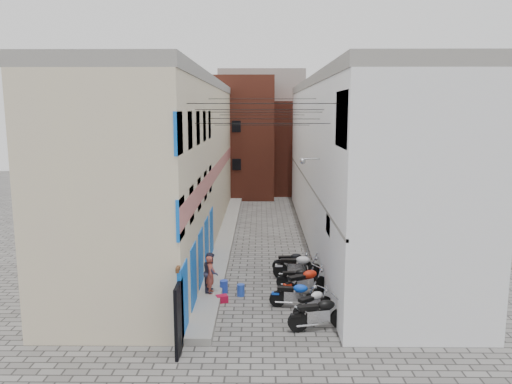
{
  "coord_description": "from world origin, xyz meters",
  "views": [
    {
      "loc": [
        -0.06,
        -14.55,
        7.3
      ],
      "look_at": [
        -0.32,
        11.46,
        3.0
      ],
      "focal_mm": 35.0,
      "sensor_mm": 36.0,
      "label": 1
    }
  ],
  "objects_px": {
    "motorcycle_g": "(292,261)",
    "water_jug_far": "(224,287)",
    "water_jug_near": "(241,290)",
    "red_crate": "(222,299)",
    "motorcycle_b": "(313,302)",
    "motorcycle_a": "(319,312)",
    "motorcycle_e": "(297,277)",
    "motorcycle_d": "(305,281)",
    "motorcycle_c": "(295,293)",
    "person_a": "(211,274)",
    "motorcycle_f": "(298,265)",
    "person_b": "(211,272)"
  },
  "relations": [
    {
      "from": "motorcycle_g",
      "to": "red_crate",
      "type": "distance_m",
      "value": 4.72
    },
    {
      "from": "water_jug_near",
      "to": "water_jug_far",
      "type": "xyz_separation_m",
      "value": [
        -0.7,
        0.35,
        0.02
      ]
    },
    {
      "from": "water_jug_near",
      "to": "motorcycle_g",
      "type": "bearing_deg",
      "value": 54.06
    },
    {
      "from": "water_jug_far",
      "to": "person_b",
      "type": "bearing_deg",
      "value": -132.68
    },
    {
      "from": "motorcycle_b",
      "to": "water_jug_near",
      "type": "height_order",
      "value": "motorcycle_b"
    },
    {
      "from": "motorcycle_f",
      "to": "motorcycle_e",
      "type": "bearing_deg",
      "value": -4.24
    },
    {
      "from": "motorcycle_c",
      "to": "water_jug_far",
      "type": "xyz_separation_m",
      "value": [
        -2.76,
        1.51,
        -0.3
      ]
    },
    {
      "from": "motorcycle_b",
      "to": "red_crate",
      "type": "relative_size",
      "value": 4.21
    },
    {
      "from": "motorcycle_g",
      "to": "water_jug_far",
      "type": "xyz_separation_m",
      "value": [
        -2.91,
        -2.69,
        -0.26
      ]
    },
    {
      "from": "motorcycle_a",
      "to": "motorcycle_e",
      "type": "bearing_deg",
      "value": 174.26
    },
    {
      "from": "person_b",
      "to": "motorcycle_f",
      "type": "bearing_deg",
      "value": -56.37
    },
    {
      "from": "motorcycle_f",
      "to": "motorcycle_g",
      "type": "bearing_deg",
      "value": -167.21
    },
    {
      "from": "motorcycle_d",
      "to": "motorcycle_b",
      "type": "bearing_deg",
      "value": -25.43
    },
    {
      "from": "person_a",
      "to": "water_jug_far",
      "type": "relative_size",
      "value": 2.9
    },
    {
      "from": "motorcycle_b",
      "to": "motorcycle_f",
      "type": "xyz_separation_m",
      "value": [
        -0.26,
        3.96,
        0.1
      ]
    },
    {
      "from": "motorcycle_a",
      "to": "motorcycle_f",
      "type": "relative_size",
      "value": 1.01
    },
    {
      "from": "motorcycle_e",
      "to": "person_b",
      "type": "bearing_deg",
      "value": -71.79
    },
    {
      "from": "motorcycle_f",
      "to": "motorcycle_b",
      "type": "bearing_deg",
      "value": 5.28
    },
    {
      "from": "motorcycle_a",
      "to": "water_jug_far",
      "type": "distance_m",
      "value": 4.86
    },
    {
      "from": "motorcycle_c",
      "to": "red_crate",
      "type": "relative_size",
      "value": 4.47
    },
    {
      "from": "motorcycle_a",
      "to": "motorcycle_c",
      "type": "height_order",
      "value": "motorcycle_a"
    },
    {
      "from": "water_jug_far",
      "to": "motorcycle_a",
      "type": "bearing_deg",
      "value": -44.64
    },
    {
      "from": "motorcycle_g",
      "to": "person_a",
      "type": "height_order",
      "value": "person_a"
    },
    {
      "from": "water_jug_far",
      "to": "motorcycle_g",
      "type": "bearing_deg",
      "value": 42.82
    },
    {
      "from": "person_a",
      "to": "red_crate",
      "type": "relative_size",
      "value": 3.46
    },
    {
      "from": "motorcycle_a",
      "to": "motorcycle_e",
      "type": "xyz_separation_m",
      "value": [
        -0.47,
        3.95,
        -0.14
      ]
    },
    {
      "from": "motorcycle_g",
      "to": "water_jug_far",
      "type": "distance_m",
      "value": 3.97
    },
    {
      "from": "motorcycle_f",
      "to": "motorcycle_a",
      "type": "bearing_deg",
      "value": 5.51
    },
    {
      "from": "motorcycle_b",
      "to": "motorcycle_d",
      "type": "xyz_separation_m",
      "value": [
        -0.11,
        1.93,
        0.1
      ]
    },
    {
      "from": "motorcycle_c",
      "to": "motorcycle_f",
      "type": "distance_m",
      "value": 3.25
    },
    {
      "from": "motorcycle_g",
      "to": "red_crate",
      "type": "xyz_separation_m",
      "value": [
        -2.91,
        -3.7,
        -0.39
      ]
    },
    {
      "from": "motorcycle_d",
      "to": "motorcycle_f",
      "type": "distance_m",
      "value": 2.03
    },
    {
      "from": "motorcycle_c",
      "to": "motorcycle_f",
      "type": "xyz_separation_m",
      "value": [
        0.33,
        3.23,
        0.07
      ]
    },
    {
      "from": "motorcycle_c",
      "to": "red_crate",
      "type": "xyz_separation_m",
      "value": [
        -2.76,
        0.5,
        -0.42
      ]
    },
    {
      "from": "motorcycle_d",
      "to": "water_jug_far",
      "type": "xyz_separation_m",
      "value": [
        -3.24,
        0.3,
        -0.37
      ]
    },
    {
      "from": "water_jug_near",
      "to": "red_crate",
      "type": "bearing_deg",
      "value": -136.65
    },
    {
      "from": "person_b",
      "to": "motorcycle_d",
      "type": "bearing_deg",
      "value": -85.32
    },
    {
      "from": "person_b",
      "to": "water_jug_near",
      "type": "bearing_deg",
      "value": -80.98
    },
    {
      "from": "motorcycle_c",
      "to": "water_jug_near",
      "type": "xyz_separation_m",
      "value": [
        -2.07,
        1.16,
        -0.32
      ]
    },
    {
      "from": "water_jug_near",
      "to": "person_b",
      "type": "bearing_deg",
      "value": -172.58
    },
    {
      "from": "motorcycle_b",
      "to": "water_jug_near",
      "type": "xyz_separation_m",
      "value": [
        -2.66,
        1.88,
        -0.29
      ]
    },
    {
      "from": "motorcycle_b",
      "to": "motorcycle_c",
      "type": "bearing_deg",
      "value": -179.19
    },
    {
      "from": "water_jug_near",
      "to": "water_jug_far",
      "type": "height_order",
      "value": "water_jug_far"
    },
    {
      "from": "motorcycle_a",
      "to": "person_a",
      "type": "relative_size",
      "value": 1.46
    },
    {
      "from": "motorcycle_b",
      "to": "red_crate",
      "type": "height_order",
      "value": "motorcycle_b"
    },
    {
      "from": "motorcycle_b",
      "to": "motorcycle_g",
      "type": "relative_size",
      "value": 1.01
    },
    {
      "from": "motorcycle_b",
      "to": "motorcycle_f",
      "type": "height_order",
      "value": "motorcycle_f"
    },
    {
      "from": "motorcycle_a",
      "to": "person_b",
      "type": "bearing_deg",
      "value": -139.15
    },
    {
      "from": "motorcycle_f",
      "to": "water_jug_near",
      "type": "xyz_separation_m",
      "value": [
        -2.4,
        -2.08,
        -0.39
      ]
    },
    {
      "from": "motorcycle_a",
      "to": "motorcycle_e",
      "type": "height_order",
      "value": "motorcycle_a"
    }
  ]
}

